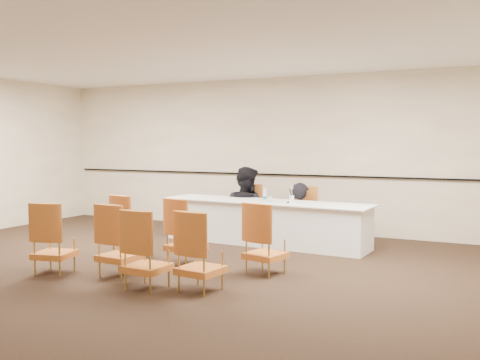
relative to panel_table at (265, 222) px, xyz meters
name	(u,v)px	position (x,y,z in m)	size (l,w,h in m)	color
floor	(163,274)	(-0.38, -2.50, -0.37)	(10.00, 10.00, 0.00)	black
ceiling	(161,43)	(-0.38, -2.50, 2.63)	(10.00, 10.00, 0.00)	white
wall_back	(277,154)	(-0.38, 1.50, 1.13)	(10.00, 0.04, 3.00)	beige
wall_rail	(276,174)	(-0.38, 1.46, 0.73)	(9.80, 0.04, 0.03)	black
panel_table	(265,222)	(0.00, 0.00, 0.00)	(3.68, 0.85, 0.74)	white
panelist_main	(300,228)	(0.46, 0.52, -0.13)	(0.58, 0.38, 1.60)	black
panelist_main_chair	(301,214)	(0.46, 0.52, 0.11)	(0.50, 0.50, 0.95)	#B0501F
panelist_second	(246,216)	(-0.63, 0.59, 0.00)	(0.89, 0.69, 1.82)	black
panelist_second_chair	(246,210)	(-0.63, 0.59, 0.11)	(0.50, 0.50, 0.95)	#B0501F
papers	(290,203)	(0.50, -0.09, 0.37)	(0.30, 0.22, 0.00)	white
microphone	(290,195)	(0.50, -0.12, 0.51)	(0.10, 0.20, 0.27)	black
water_bottle	(265,195)	(0.02, -0.04, 0.48)	(0.07, 0.07, 0.22)	#167D76
drinking_glass	(270,199)	(0.15, -0.12, 0.42)	(0.06, 0.06, 0.10)	silver
coffee_cup	(292,200)	(0.54, -0.15, 0.43)	(0.08, 0.08, 0.13)	white
aud_chair_front_left	(131,226)	(-1.40, -1.86, 0.11)	(0.50, 0.50, 0.95)	#B0501F
aud_chair_front_mid	(186,231)	(-0.39, -1.91, 0.11)	(0.50, 0.50, 0.95)	#B0501F
aud_chair_front_right	(266,238)	(0.84, -1.93, 0.11)	(0.50, 0.50, 0.95)	#B0501F
aud_chair_back_left	(54,237)	(-1.69, -3.10, 0.11)	(0.50, 0.50, 0.95)	#B0501F
aud_chair_back_mid	(147,249)	(-0.14, -3.18, 0.11)	(0.50, 0.50, 0.95)	#B0501F
aud_chair_back_right	(201,251)	(0.49, -3.00, 0.11)	(0.50, 0.50, 0.95)	#B0501F
aud_chair_extra	(119,240)	(-0.81, -2.85, 0.11)	(0.50, 0.50, 0.95)	#B0501F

